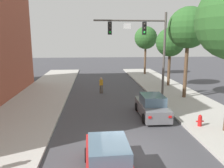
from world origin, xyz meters
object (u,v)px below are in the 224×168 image
at_px(fire_hydrant, 200,120).
at_px(car_following_red, 108,162).
at_px(street_tree_third, 170,42).
at_px(street_tree_farthest, 146,38).
at_px(car_lead_grey, 152,107).
at_px(traffic_signal_mast, 145,40).
at_px(street_tree_second, 188,28).
at_px(pedestrian_crossing_road, 101,85).

bearing_deg(fire_hydrant, car_following_red, -142.83).
xyz_separation_m(street_tree_third, street_tree_farthest, (-0.64, 9.09, 0.59)).
distance_m(car_lead_grey, street_tree_farthest, 20.12).
relative_size(traffic_signal_mast, street_tree_farthest, 1.03).
relative_size(car_lead_grey, car_following_red, 1.00).
distance_m(traffic_signal_mast, street_tree_second, 4.11).
distance_m(traffic_signal_mast, pedestrian_crossing_road, 6.57).
bearing_deg(street_tree_second, car_lead_grey, -133.78).
bearing_deg(street_tree_second, traffic_signal_mast, -173.50).
xyz_separation_m(car_lead_grey, pedestrian_crossing_road, (-3.29, 7.27, 0.19)).
bearing_deg(pedestrian_crossing_road, street_tree_third, 18.73).
distance_m(traffic_signal_mast, street_tree_farthest, 15.50).
height_order(pedestrian_crossing_road, street_tree_third, street_tree_third).
height_order(fire_hydrant, street_tree_farthest, street_tree_farthest).
xyz_separation_m(fire_hydrant, street_tree_second, (1.92, 6.88, 5.88)).
bearing_deg(street_tree_second, street_tree_farthest, 90.90).
xyz_separation_m(fire_hydrant, street_tree_third, (2.32, 12.39, 4.58)).
bearing_deg(car_lead_grey, street_tree_third, 64.79).
height_order(street_tree_second, street_tree_farthest, street_tree_second).
bearing_deg(car_lead_grey, street_tree_second, 46.22).
xyz_separation_m(traffic_signal_mast, fire_hydrant, (2.03, -6.43, -4.82)).
bearing_deg(street_tree_farthest, street_tree_second, -89.10).
bearing_deg(street_tree_farthest, car_lead_grey, -102.02).
xyz_separation_m(fire_hydrant, street_tree_farthest, (1.69, 21.48, 5.17)).
bearing_deg(car_lead_grey, pedestrian_crossing_road, 114.35).
bearing_deg(car_following_red, street_tree_third, 63.85).
xyz_separation_m(car_following_red, fire_hydrant, (5.99, 4.54, -0.22)).
xyz_separation_m(pedestrian_crossing_road, street_tree_second, (7.58, -2.80, 5.47)).
bearing_deg(fire_hydrant, street_tree_third, 79.38).
relative_size(car_following_red, street_tree_third, 0.65).
bearing_deg(car_lead_grey, traffic_signal_mast, 85.06).
relative_size(street_tree_third, street_tree_farthest, 0.91).
bearing_deg(pedestrian_crossing_road, street_tree_second, -20.24).
height_order(traffic_signal_mast, pedestrian_crossing_road, traffic_signal_mast).
height_order(car_following_red, pedestrian_crossing_road, pedestrian_crossing_road).
relative_size(car_lead_grey, street_tree_second, 0.53).
relative_size(car_lead_grey, street_tree_farthest, 0.59).
bearing_deg(fire_hydrant, traffic_signal_mast, 107.48).
height_order(street_tree_second, street_tree_third, street_tree_second).
height_order(fire_hydrant, street_tree_second, street_tree_second).
xyz_separation_m(car_lead_grey, fire_hydrant, (2.37, -2.41, -0.22)).
height_order(car_lead_grey, street_tree_second, street_tree_second).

